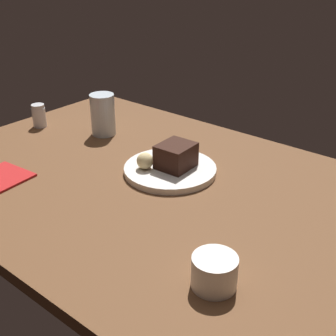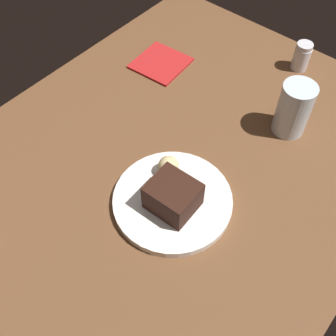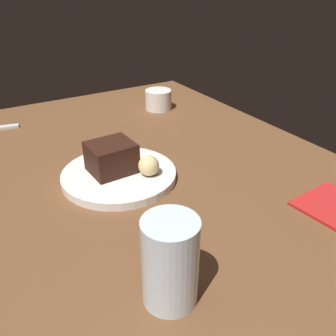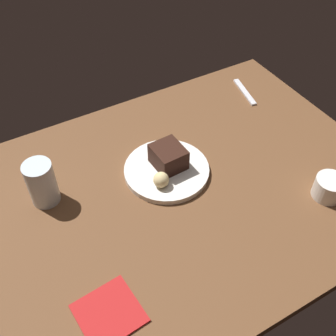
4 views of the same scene
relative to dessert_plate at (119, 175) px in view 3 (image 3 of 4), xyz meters
The scene contains 6 objects.
dining_table 7.56cm from the dessert_plate, 71.60° to the left, with size 120.00×84.00×3.00cm, color brown.
dessert_plate is the anchor object (origin of this frame).
chocolate_cake_slice 4.21cm from the dessert_plate, 139.08° to the right, with size 8.97×8.02×6.23cm, color black.
bread_roll 7.09cm from the dessert_plate, 47.59° to the left, with size 4.25×4.25×4.25cm, color #DBC184.
water_glass 33.57cm from the dessert_plate, 12.61° to the right, with size 7.40×7.40×12.62cm, color silver.
coffee_cup 43.47cm from the dessert_plate, 139.34° to the left, with size 8.03×8.03×5.94cm, color silver.
Camera 3 is at (59.86, -32.33, 42.23)cm, focal length 39.31 mm.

